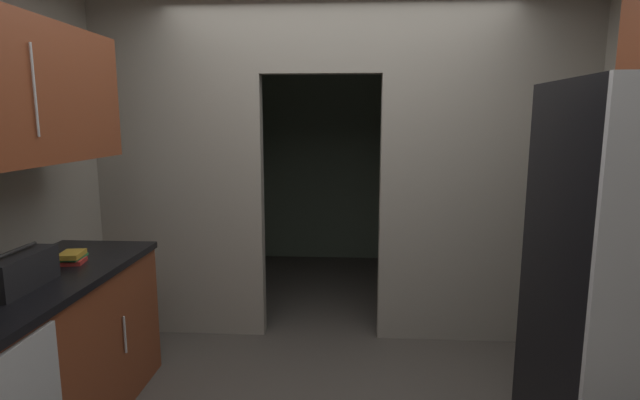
% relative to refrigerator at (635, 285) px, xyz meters
% --- Properties ---
extents(kitchen_partition, '(3.68, 0.12, 2.75)m').
position_rel_refrigerator_xyz_m(kitchen_partition, '(-1.38, 1.41, 0.52)').
color(kitchen_partition, '#9E998C').
rests_on(kitchen_partition, ground).
extents(adjoining_room_shell, '(3.68, 2.27, 2.75)m').
position_rel_refrigerator_xyz_m(adjoining_room_shell, '(-1.41, 3.02, 0.44)').
color(adjoining_room_shell, slate).
rests_on(adjoining_room_shell, ground).
extents(refrigerator, '(0.76, 0.79, 1.86)m').
position_rel_refrigerator_xyz_m(refrigerator, '(0.00, 0.00, 0.00)').
color(refrigerator, black).
rests_on(refrigerator, ground).
extents(lower_cabinet_run, '(0.65, 1.83, 0.89)m').
position_rel_refrigerator_xyz_m(lower_cabinet_run, '(-2.92, -0.09, -0.49)').
color(lower_cabinet_run, brown).
rests_on(lower_cabinet_run, ground).
extents(boombox, '(0.17, 0.40, 0.20)m').
position_rel_refrigerator_xyz_m(boombox, '(-2.89, -0.11, 0.04)').
color(boombox, black).
rests_on(boombox, lower_cabinet_run).
extents(book_stack, '(0.14, 0.18, 0.07)m').
position_rel_refrigerator_xyz_m(book_stack, '(-2.88, 0.31, -0.01)').
color(book_stack, red).
rests_on(book_stack, lower_cabinet_run).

